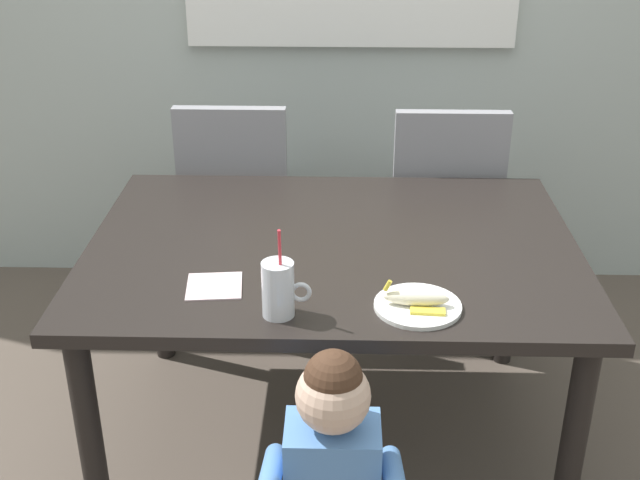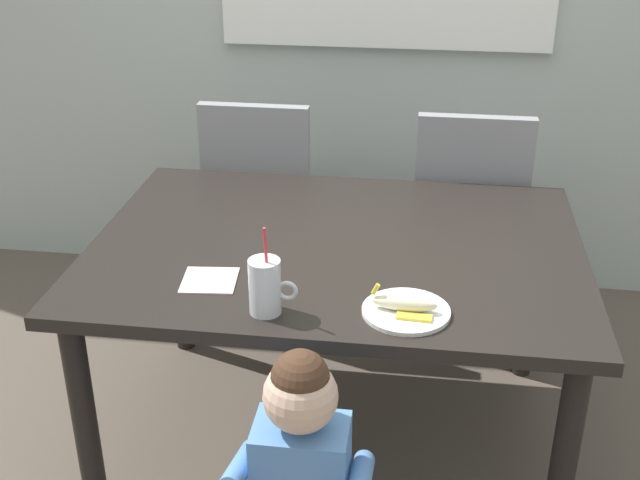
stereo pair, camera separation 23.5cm
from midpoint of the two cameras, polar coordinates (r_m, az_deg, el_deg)
name	(u,v)px [view 1 (the left image)]	position (r m, az deg, el deg)	size (l,w,h in m)	color
ground_plane	(331,433)	(2.87, -1.61, -13.47)	(24.00, 24.00, 0.00)	brown
dining_table	(333,266)	(2.51, -1.79, -1.94)	(1.49, 1.09, 0.73)	black
dining_chair_left	(237,200)	(3.27, -7.88, 2.73)	(0.44, 0.45, 0.96)	gray
dining_chair_right	(443,205)	(3.22, 6.58, 2.40)	(0.44, 0.45, 0.96)	gray
toddler_standing	(332,466)	(1.95, -2.70, -15.72)	(0.33, 0.24, 0.84)	#3F4760
milk_cup	(279,292)	(2.07, -6.17, -3.75)	(0.13, 0.08, 0.25)	silver
snack_plate	(418,306)	(2.12, 3.75, -4.74)	(0.23, 0.23, 0.01)	white
peeled_banana	(417,299)	(2.11, 3.68, -4.22)	(0.17, 0.11, 0.07)	#F4EAC6
paper_napkin	(214,286)	(2.26, -10.41, -3.29)	(0.15, 0.15, 0.00)	silver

